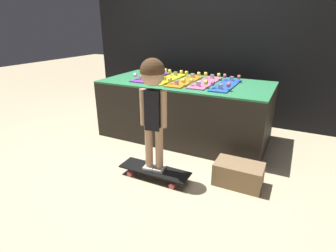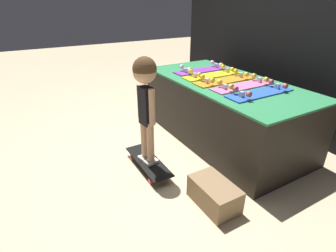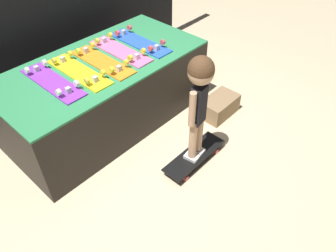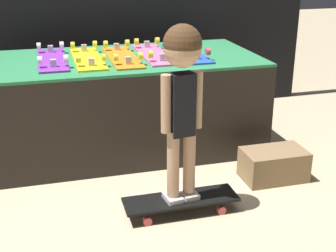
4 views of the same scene
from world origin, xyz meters
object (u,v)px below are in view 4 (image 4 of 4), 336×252
(skateboard_orange_on_rack, at_px, (122,56))
(skateboard_yellow_on_rack, at_px, (88,58))
(child, at_px, (182,81))
(storage_box, at_px, (274,165))
(skateboard_purple_on_rack, at_px, (52,59))
(skateboard_pink_on_rack, at_px, (154,53))
(skateboard_on_floor, at_px, (181,201))
(skateboard_blue_on_rack, at_px, (186,52))

(skateboard_orange_on_rack, bearing_deg, skateboard_yellow_on_rack, 175.52)
(child, relative_size, storage_box, 2.43)
(skateboard_purple_on_rack, distance_m, skateboard_pink_on_rack, 0.76)
(storage_box, bearing_deg, skateboard_purple_on_rack, 148.60)
(skateboard_pink_on_rack, bearing_deg, skateboard_purple_on_rack, 178.40)
(skateboard_on_floor, distance_m, child, 0.74)
(skateboard_purple_on_rack, xyz_separation_m, skateboard_pink_on_rack, (0.76, -0.02, 0.00))
(skateboard_purple_on_rack, bearing_deg, skateboard_pink_on_rack, -1.60)
(skateboard_pink_on_rack, height_order, storage_box, skateboard_pink_on_rack)
(child, bearing_deg, skateboard_on_floor, 55.46)
(skateboard_orange_on_rack, relative_size, storage_box, 1.74)
(skateboard_yellow_on_rack, xyz_separation_m, skateboard_pink_on_rack, (0.50, 0.01, 0.00))
(skateboard_pink_on_rack, bearing_deg, child, -95.58)
(skateboard_yellow_on_rack, height_order, skateboard_orange_on_rack, same)
(skateboard_purple_on_rack, height_order, child, child)
(skateboard_yellow_on_rack, height_order, storage_box, skateboard_yellow_on_rack)
(skateboard_orange_on_rack, xyz_separation_m, skateboard_pink_on_rack, (0.25, 0.03, 0.00))
(skateboard_purple_on_rack, bearing_deg, skateboard_yellow_on_rack, -7.77)
(skateboard_orange_on_rack, bearing_deg, skateboard_purple_on_rack, 173.87)
(skateboard_purple_on_rack, bearing_deg, storage_box, -31.40)
(skateboard_pink_on_rack, distance_m, child, 1.08)
(skateboard_yellow_on_rack, relative_size, storage_box, 1.74)
(skateboard_orange_on_rack, bearing_deg, skateboard_pink_on_rack, 7.48)
(skateboard_blue_on_rack, bearing_deg, skateboard_yellow_on_rack, 179.72)
(skateboard_orange_on_rack, height_order, skateboard_pink_on_rack, same)
(skateboard_blue_on_rack, bearing_deg, skateboard_orange_on_rack, -178.18)
(skateboard_purple_on_rack, distance_m, skateboard_yellow_on_rack, 0.25)
(skateboard_purple_on_rack, xyz_separation_m, storage_box, (1.39, -0.85, -0.63))
(child, bearing_deg, skateboard_orange_on_rack, 90.08)
(skateboard_purple_on_rack, relative_size, skateboard_on_floor, 1.07)
(skateboard_blue_on_rack, relative_size, storage_box, 1.74)
(skateboard_purple_on_rack, xyz_separation_m, skateboard_on_floor, (0.65, -1.09, -0.66))
(skateboard_orange_on_rack, distance_m, skateboard_on_floor, 1.24)
(skateboard_purple_on_rack, bearing_deg, skateboard_orange_on_rack, -6.13)
(skateboard_orange_on_rack, height_order, skateboard_blue_on_rack, same)
(skateboard_on_floor, bearing_deg, skateboard_orange_on_rack, 98.05)
(skateboard_blue_on_rack, bearing_deg, skateboard_pink_on_rack, 176.13)
(skateboard_yellow_on_rack, xyz_separation_m, skateboard_blue_on_rack, (0.76, -0.00, 0.00))
(skateboard_purple_on_rack, relative_size, skateboard_orange_on_rack, 1.00)
(skateboard_blue_on_rack, xyz_separation_m, skateboard_on_floor, (-0.36, -1.06, -0.66))
(skateboard_yellow_on_rack, distance_m, skateboard_orange_on_rack, 0.25)
(skateboard_purple_on_rack, height_order, skateboard_blue_on_rack, same)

